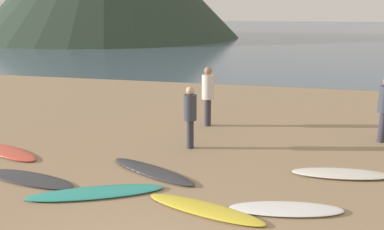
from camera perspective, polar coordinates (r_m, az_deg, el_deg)
name	(u,v)px	position (r m, az deg, el deg)	size (l,w,h in m)	color
ground_plane	(237,114)	(13.98, 6.36, 0.08)	(120.00, 120.00, 0.20)	#997C5B
ocean_water	(281,30)	(68.52, 12.44, 11.53)	(140.00, 100.00, 0.01)	#475B6B
surfboard_0	(9,152)	(10.84, -24.28, -4.75)	(2.03, 0.58, 0.08)	#D84C38
surfboard_1	(30,179)	(9.04, -21.77, -8.32)	(2.17, 0.58, 0.07)	#333338
surfboard_2	(96,192)	(8.03, -13.35, -10.55)	(2.58, 0.57, 0.08)	teal
surfboard_3	(152,171)	(8.80, -5.60, -7.84)	(2.33, 0.50, 0.09)	#333338
surfboard_4	(204,209)	(7.24, 1.74, -13.04)	(2.25, 0.51, 0.08)	yellow
surfboard_5	(286,209)	(7.42, 13.10, -12.73)	(1.98, 0.57, 0.08)	white
surfboard_6	(341,174)	(9.17, 20.22, -7.73)	(2.04, 0.59, 0.10)	silver
person_1	(208,91)	(11.98, 2.25, 3.32)	(0.36, 0.36, 1.78)	#2D2D38
person_2	(190,112)	(10.01, -0.26, 0.39)	(0.32, 0.32, 1.58)	#2D2D38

